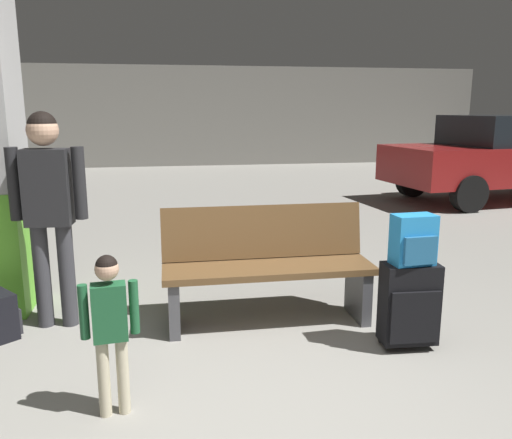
# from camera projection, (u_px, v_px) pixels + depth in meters

# --- Properties ---
(ground_plane) EXTENTS (18.00, 18.00, 0.10)m
(ground_plane) POSITION_uv_depth(u_px,v_px,m) (203.00, 246.00, 6.50)
(ground_plane) COLOR gray
(garage_back_wall) EXTENTS (18.00, 0.12, 2.80)m
(garage_back_wall) POSITION_uv_depth(u_px,v_px,m) (178.00, 116.00, 14.72)
(garage_back_wall) COLOR slate
(garage_back_wall) RESTS_ON ground_plane
(bench) EXTENTS (1.60, 0.54, 0.89)m
(bench) POSITION_uv_depth(u_px,v_px,m) (267.00, 266.00, 4.01)
(bench) COLOR brown
(bench) RESTS_ON ground_plane
(suitcase) EXTENTS (0.39, 0.25, 0.60)m
(suitcase) POSITION_uv_depth(u_px,v_px,m) (409.00, 304.00, 3.57)
(suitcase) COLOR black
(suitcase) RESTS_ON ground_plane
(backpack_bright) EXTENTS (0.29, 0.20, 0.34)m
(backpack_bright) POSITION_uv_depth(u_px,v_px,m) (414.00, 240.00, 3.47)
(backpack_bright) COLOR #268CD8
(backpack_bright) RESTS_ON suitcase
(child) EXTENTS (0.30, 0.18, 0.90)m
(child) POSITION_uv_depth(u_px,v_px,m) (109.00, 318.00, 2.73)
(child) COLOR beige
(child) RESTS_ON ground_plane
(adult) EXTENTS (0.55, 0.22, 1.62)m
(adult) POSITION_uv_depth(u_px,v_px,m) (48.00, 197.00, 3.80)
(adult) COLOR #38383D
(adult) RESTS_ON ground_plane
(backpack_dark_floor) EXTENTS (0.31, 0.32, 0.34)m
(backpack_dark_floor) POSITION_uv_depth(u_px,v_px,m) (0.00, 315.00, 3.76)
(backpack_dark_floor) COLOR black
(backpack_dark_floor) RESTS_ON ground_plane
(parked_car_side) EXTENTS (4.27, 2.16, 1.51)m
(parked_car_side) POSITION_uv_depth(u_px,v_px,m) (505.00, 155.00, 9.29)
(parked_car_side) COLOR maroon
(parked_car_side) RESTS_ON ground_plane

